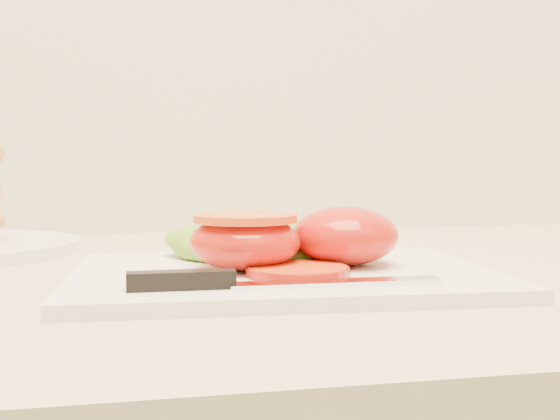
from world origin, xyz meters
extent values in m
cube|color=silver|center=(-0.65, 1.60, 0.94)|extent=(0.33, 0.25, 0.01)
ellipsoid|color=red|center=(-0.59, 1.61, 0.96)|extent=(0.09, 0.09, 0.05)
ellipsoid|color=red|center=(-0.68, 1.60, 0.96)|extent=(0.09, 0.09, 0.04)
cylinder|color=red|center=(-0.68, 1.60, 0.98)|extent=(0.08, 0.08, 0.01)
cylinder|color=orange|center=(-0.64, 1.57, 0.94)|extent=(0.07, 0.07, 0.01)
ellipsoid|color=#649928|center=(-0.66, 1.67, 0.96)|extent=(0.19, 0.17, 0.03)
ellipsoid|color=#649928|center=(-0.62, 1.67, 0.95)|extent=(0.13, 0.10, 0.03)
cube|color=silver|center=(-0.63, 1.53, 0.94)|extent=(0.15, 0.02, 0.00)
cube|color=black|center=(-0.73, 1.53, 0.95)|extent=(0.07, 0.02, 0.01)
camera|label=1|loc=(-0.76, 1.08, 1.02)|focal=45.00mm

